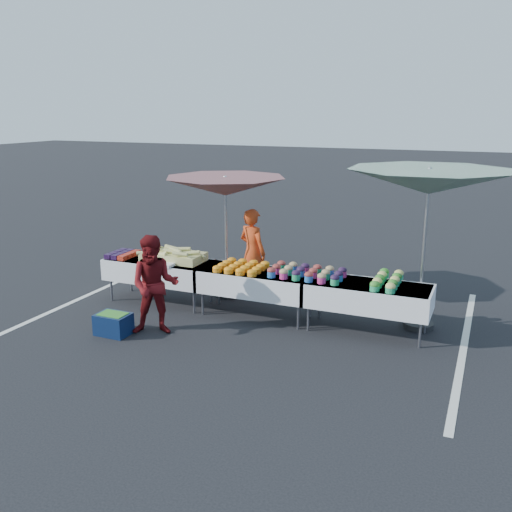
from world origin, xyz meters
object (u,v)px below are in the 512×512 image
at_px(table_left, 160,269).
at_px(storage_bin, 113,324).
at_px(vendor, 252,252).
at_px(umbrella_right, 429,183).
at_px(umbrella_left, 225,187).
at_px(customer, 155,285).
at_px(table_center, 256,281).
at_px(table_right, 368,295).

relative_size(table_left, storage_bin, 3.72).
bearing_deg(vendor, umbrella_right, -168.04).
xyz_separation_m(umbrella_right, storage_bin, (-4.14, -2.05, -2.06)).
height_order(umbrella_right, storage_bin, umbrella_right).
bearing_deg(umbrella_left, customer, -96.12).
bearing_deg(vendor, storage_bin, 87.04).
distance_m(customer, umbrella_left, 2.33).
bearing_deg(table_center, umbrella_right, 11.19).
bearing_deg(storage_bin, umbrella_left, 71.86).
xyz_separation_m(table_center, umbrella_left, (-0.87, 0.71, 1.37)).
bearing_deg(table_right, customer, -156.37).
bearing_deg(table_right, storage_bin, -155.69).
height_order(table_center, umbrella_right, umbrella_right).
bearing_deg(storage_bin, customer, 28.36).
distance_m(table_left, customer, 1.46).
height_order(umbrella_left, umbrella_right, umbrella_right).
bearing_deg(table_center, table_left, 180.00).
height_order(table_center, storage_bin, table_center).
bearing_deg(umbrella_left, storage_bin, -108.81).
xyz_separation_m(table_center, storage_bin, (-1.64, -1.56, -0.42)).
height_order(table_center, table_right, same).
height_order(vendor, customer, vendor).
bearing_deg(vendor, table_left, 58.59).
bearing_deg(customer, vendor, 50.68).
xyz_separation_m(table_center, vendor, (-0.49, 0.99, 0.20)).
height_order(customer, umbrella_left, umbrella_left).
distance_m(table_left, vendor, 1.66).
height_order(vendor, umbrella_left, umbrella_left).
distance_m(table_right, umbrella_left, 3.09).
xyz_separation_m(table_right, storage_bin, (-3.44, -1.56, -0.42)).
relative_size(table_left, table_center, 1.00).
height_order(vendor, umbrella_right, umbrella_right).
height_order(table_center, umbrella_left, umbrella_left).
distance_m(table_left, umbrella_right, 4.63).
bearing_deg(customer, umbrella_right, 1.55).
bearing_deg(storage_bin, table_center, 44.08).
distance_m(table_left, storage_bin, 1.62).
relative_size(customer, umbrella_left, 0.65).
height_order(customer, umbrella_right, umbrella_right).
distance_m(table_center, storage_bin, 2.30).
xyz_separation_m(table_center, customer, (-1.08, -1.26, 0.16)).
height_order(umbrella_left, storage_bin, umbrella_left).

